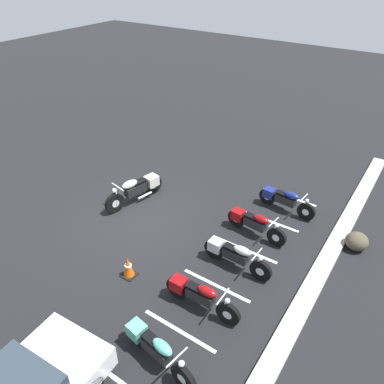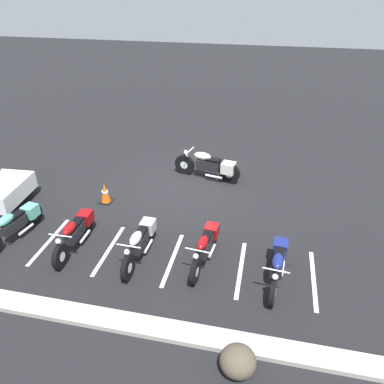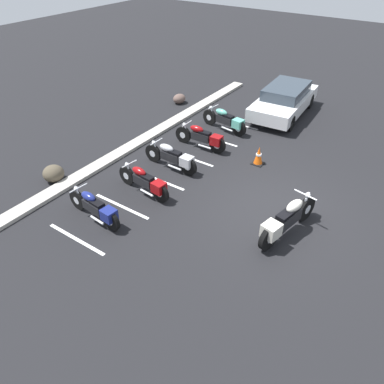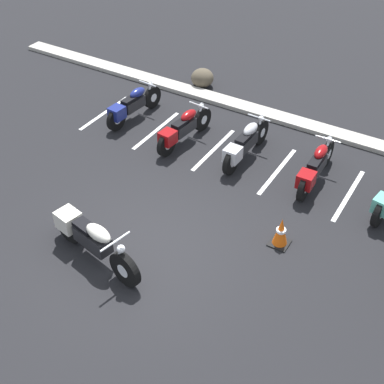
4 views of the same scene
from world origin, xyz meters
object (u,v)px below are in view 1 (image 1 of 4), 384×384
at_px(parked_bike_2, 234,254).
at_px(parked_bike_4, 155,348).
at_px(motorcycle_cream_featured, 137,189).
at_px(parked_bike_0, 284,200).
at_px(parked_bike_1, 253,223).
at_px(traffic_cone, 128,267).
at_px(parked_bike_3, 198,295).
at_px(landscape_rock_1, 357,241).

relative_size(parked_bike_2, parked_bike_4, 1.00).
height_order(motorcycle_cream_featured, parked_bike_4, motorcycle_cream_featured).
bearing_deg(parked_bike_0, parked_bike_1, -94.28).
xyz_separation_m(parked_bike_4, traffic_cone, (-1.63, -2.28, -0.15)).
xyz_separation_m(motorcycle_cream_featured, traffic_cone, (3.00, 2.27, -0.20)).
xyz_separation_m(parked_bike_2, parked_bike_4, (3.61, -0.00, 0.00)).
bearing_deg(parked_bike_1, parked_bike_2, -77.52).
xyz_separation_m(parked_bike_0, traffic_cone, (5.44, -2.38, -0.13)).
relative_size(parked_bike_3, parked_bike_4, 1.00).
height_order(parked_bike_2, landscape_rock_1, parked_bike_2).
bearing_deg(motorcycle_cream_featured, parked_bike_0, 129.31).
relative_size(motorcycle_cream_featured, traffic_cone, 3.66).
bearing_deg(parked_bike_1, parked_bike_3, -81.42).
height_order(parked_bike_1, parked_bike_3, parked_bike_3).
height_order(parked_bike_1, landscape_rock_1, parked_bike_1).
xyz_separation_m(parked_bike_0, parked_bike_1, (1.80, -0.30, 0.00)).
bearing_deg(motorcycle_cream_featured, parked_bike_2, 88.95).
bearing_deg(landscape_rock_1, parked_bike_1, -68.72).
relative_size(motorcycle_cream_featured, parked_bike_3, 1.12).
height_order(parked_bike_1, parked_bike_4, parked_bike_4).
distance_m(parked_bike_2, parked_bike_4, 3.61).
distance_m(parked_bike_3, landscape_rock_1, 5.42).
distance_m(motorcycle_cream_featured, parked_bike_4, 6.49).
relative_size(landscape_rock_1, traffic_cone, 1.03).
distance_m(parked_bike_2, parked_bike_3, 1.82).
relative_size(parked_bike_4, landscape_rock_1, 3.19).
relative_size(motorcycle_cream_featured, parked_bike_0, 1.15).
xyz_separation_m(motorcycle_cream_featured, parked_bike_4, (4.63, 4.55, -0.06)).
relative_size(parked_bike_2, traffic_cone, 3.28).
distance_m(parked_bike_0, landscape_rock_1, 2.75).
relative_size(parked_bike_0, parked_bike_1, 1.00).
bearing_deg(landscape_rock_1, parked_bike_3, -31.16).
bearing_deg(parked_bike_3, motorcycle_cream_featured, 146.87).
relative_size(parked_bike_0, landscape_rock_1, 3.10).
bearing_deg(parked_bike_0, parked_bike_4, -85.78).
bearing_deg(parked_bike_2, landscape_rock_1, 46.83).
distance_m(parked_bike_0, parked_bike_4, 7.07).
bearing_deg(parked_bike_0, motorcycle_cream_featured, -147.24).
distance_m(parked_bike_1, parked_bike_2, 1.67).
height_order(motorcycle_cream_featured, parked_bike_2, motorcycle_cream_featured).
height_order(parked_bike_0, landscape_rock_1, parked_bike_0).
xyz_separation_m(parked_bike_4, landscape_rock_1, (-6.43, 2.77, -0.18)).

